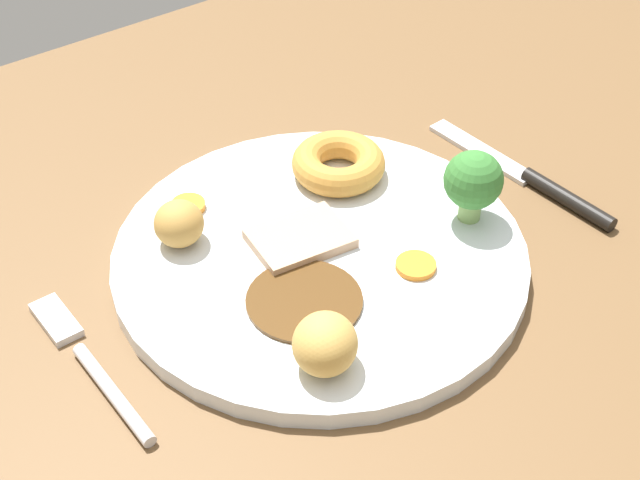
{
  "coord_description": "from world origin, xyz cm",
  "views": [
    {
      "loc": [
        -29.97,
        -40.56,
        51.27
      ],
      "look_at": [
        0.66,
        1.72,
        6.0
      ],
      "focal_mm": 54.53,
      "sensor_mm": 36.0,
      "label": 1
    }
  ],
  "objects_px": {
    "yorkshire_pudding": "(338,163)",
    "roast_potato_right": "(179,224)",
    "meat_slice_main": "(303,237)",
    "fork": "(88,362)",
    "carrot_coin_front": "(416,265)",
    "knife": "(535,181)",
    "carrot_coin_back": "(188,206)",
    "broccoli_floret": "(473,182)",
    "dinner_plate": "(320,258)",
    "roast_potato_left": "(325,344)"
  },
  "relations": [
    {
      "from": "carrot_coin_back",
      "to": "knife",
      "type": "relative_size",
      "value": 0.14
    },
    {
      "from": "roast_potato_right",
      "to": "broccoli_floret",
      "type": "bearing_deg",
      "value": -28.63
    },
    {
      "from": "dinner_plate",
      "to": "carrot_coin_front",
      "type": "distance_m",
      "value": 0.07
    },
    {
      "from": "roast_potato_left",
      "to": "carrot_coin_front",
      "type": "xyz_separation_m",
      "value": [
        0.11,
        0.04,
        -0.02
      ]
    },
    {
      "from": "yorkshire_pudding",
      "to": "fork",
      "type": "height_order",
      "value": "yorkshire_pudding"
    },
    {
      "from": "broccoli_floret",
      "to": "fork",
      "type": "relative_size",
      "value": 0.37
    },
    {
      "from": "yorkshire_pudding",
      "to": "roast_potato_right",
      "type": "distance_m",
      "value": 0.14
    },
    {
      "from": "roast_potato_right",
      "to": "fork",
      "type": "relative_size",
      "value": 0.25
    },
    {
      "from": "meat_slice_main",
      "to": "carrot_coin_front",
      "type": "bearing_deg",
      "value": -55.44
    },
    {
      "from": "yorkshire_pudding",
      "to": "knife",
      "type": "height_order",
      "value": "yorkshire_pudding"
    },
    {
      "from": "dinner_plate",
      "to": "broccoli_floret",
      "type": "bearing_deg",
      "value": -17.37
    },
    {
      "from": "broccoli_floret",
      "to": "knife",
      "type": "relative_size",
      "value": 0.31
    },
    {
      "from": "dinner_plate",
      "to": "fork",
      "type": "distance_m",
      "value": 0.18
    },
    {
      "from": "roast_potato_left",
      "to": "broccoli_floret",
      "type": "distance_m",
      "value": 0.18
    },
    {
      "from": "carrot_coin_back",
      "to": "roast_potato_left",
      "type": "bearing_deg",
      "value": -92.79
    },
    {
      "from": "carrot_coin_front",
      "to": "knife",
      "type": "height_order",
      "value": "carrot_coin_front"
    },
    {
      "from": "roast_potato_right",
      "to": "fork",
      "type": "height_order",
      "value": "roast_potato_right"
    },
    {
      "from": "dinner_plate",
      "to": "roast_potato_right",
      "type": "height_order",
      "value": "roast_potato_right"
    },
    {
      "from": "knife",
      "to": "carrot_coin_front",
      "type": "bearing_deg",
      "value": 97.0
    },
    {
      "from": "roast_potato_right",
      "to": "broccoli_floret",
      "type": "relative_size",
      "value": 0.65
    },
    {
      "from": "carrot_coin_back",
      "to": "fork",
      "type": "height_order",
      "value": "carrot_coin_back"
    },
    {
      "from": "dinner_plate",
      "to": "roast_potato_left",
      "type": "distance_m",
      "value": 0.11
    },
    {
      "from": "knife",
      "to": "roast_potato_left",
      "type": "bearing_deg",
      "value": 100.06
    },
    {
      "from": "dinner_plate",
      "to": "knife",
      "type": "xyz_separation_m",
      "value": [
        0.19,
        -0.02,
        -0.0
      ]
    },
    {
      "from": "carrot_coin_back",
      "to": "knife",
      "type": "distance_m",
      "value": 0.28
    },
    {
      "from": "fork",
      "to": "carrot_coin_front",
      "type": "bearing_deg",
      "value": -107.03
    },
    {
      "from": "yorkshire_pudding",
      "to": "carrot_coin_back",
      "type": "relative_size",
      "value": 2.83
    },
    {
      "from": "roast_potato_right",
      "to": "knife",
      "type": "distance_m",
      "value": 0.29
    },
    {
      "from": "carrot_coin_back",
      "to": "fork",
      "type": "xyz_separation_m",
      "value": [
        -0.13,
        -0.09,
        -0.01
      ]
    },
    {
      "from": "carrot_coin_front",
      "to": "fork",
      "type": "bearing_deg",
      "value": 164.02
    },
    {
      "from": "roast_potato_left",
      "to": "roast_potato_right",
      "type": "relative_size",
      "value": 1.2
    },
    {
      "from": "meat_slice_main",
      "to": "yorkshire_pudding",
      "type": "xyz_separation_m",
      "value": [
        0.07,
        0.05,
        0.01
      ]
    },
    {
      "from": "dinner_plate",
      "to": "broccoli_floret",
      "type": "xyz_separation_m",
      "value": [
        0.11,
        -0.04,
        0.04
      ]
    },
    {
      "from": "meat_slice_main",
      "to": "fork",
      "type": "bearing_deg",
      "value": -178.04
    },
    {
      "from": "meat_slice_main",
      "to": "roast_potato_right",
      "type": "relative_size",
      "value": 1.84
    },
    {
      "from": "dinner_plate",
      "to": "carrot_coin_back",
      "type": "relative_size",
      "value": 11.54
    },
    {
      "from": "dinner_plate",
      "to": "carrot_coin_back",
      "type": "height_order",
      "value": "carrot_coin_back"
    },
    {
      "from": "carrot_coin_front",
      "to": "knife",
      "type": "xyz_separation_m",
      "value": [
        0.15,
        0.03,
        -0.01
      ]
    },
    {
      "from": "roast_potato_right",
      "to": "broccoli_floret",
      "type": "distance_m",
      "value": 0.21
    },
    {
      "from": "carrot_coin_front",
      "to": "broccoli_floret",
      "type": "distance_m",
      "value": 0.08
    },
    {
      "from": "meat_slice_main",
      "to": "carrot_coin_front",
      "type": "distance_m",
      "value": 0.08
    },
    {
      "from": "roast_potato_right",
      "to": "yorkshire_pudding",
      "type": "bearing_deg",
      "value": -1.31
    },
    {
      "from": "carrot_coin_back",
      "to": "knife",
      "type": "bearing_deg",
      "value": -26.13
    },
    {
      "from": "carrot_coin_front",
      "to": "broccoli_floret",
      "type": "relative_size",
      "value": 0.5
    },
    {
      "from": "carrot_coin_front",
      "to": "carrot_coin_back",
      "type": "relative_size",
      "value": 1.11
    },
    {
      "from": "dinner_plate",
      "to": "carrot_coin_back",
      "type": "bearing_deg",
      "value": 118.31
    },
    {
      "from": "meat_slice_main",
      "to": "yorkshire_pudding",
      "type": "relative_size",
      "value": 0.94
    },
    {
      "from": "dinner_plate",
      "to": "fork",
      "type": "xyz_separation_m",
      "value": [
        -0.18,
        0.01,
        -0.0
      ]
    },
    {
      "from": "broccoli_floret",
      "to": "knife",
      "type": "height_order",
      "value": "broccoli_floret"
    },
    {
      "from": "carrot_coin_back",
      "to": "fork",
      "type": "relative_size",
      "value": 0.17
    }
  ]
}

